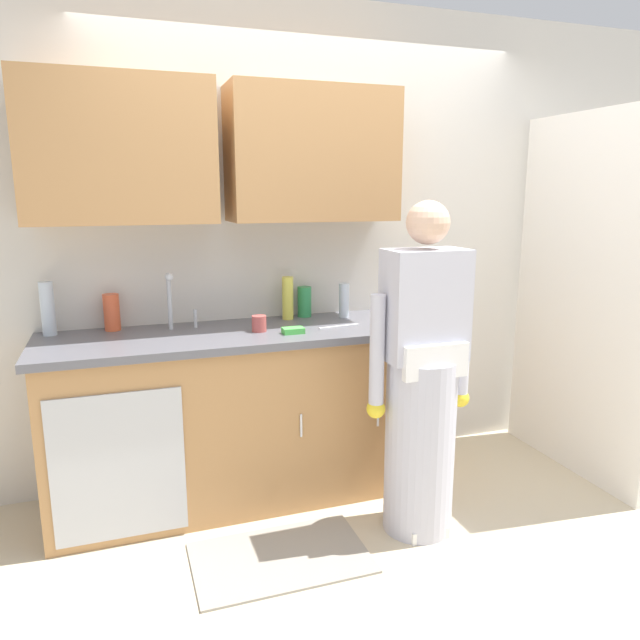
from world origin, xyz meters
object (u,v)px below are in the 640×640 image
object	(u,v)px
bottle_water_short	(48,309)
cup_by_sink	(259,324)
bottle_water_tall	(112,312)
sponge	(293,331)
person_at_sink	(421,396)
knife_on_counter	(339,326)
bottle_cleaner_spray	(344,300)
bottle_soap	(288,298)
bottle_dish_liquid	(304,302)
sink	(182,337)

from	to	relation	value
bottle_water_short	cup_by_sink	distance (m)	1.07
bottle_water_tall	sponge	world-z (taller)	bottle_water_tall
person_at_sink	sponge	xyz separation A→B (m)	(-0.51, 0.46, 0.26)
bottle_water_short	knife_on_counter	distance (m)	1.50
bottle_cleaner_spray	bottle_water_short	bearing A→B (deg)	177.44
bottle_cleaner_spray	cup_by_sink	distance (m)	0.59
bottle_soap	bottle_water_short	size ratio (longest dim) A/B	0.89
bottle_water_tall	bottle_water_short	bearing A→B (deg)	-177.84
bottle_soap	bottle_dish_liquid	distance (m)	0.12
sink	knife_on_counter	xyz separation A→B (m)	(0.83, -0.10, 0.02)
sink	bottle_cleaner_spray	world-z (taller)	sink
bottle_cleaner_spray	knife_on_counter	world-z (taller)	bottle_cleaner_spray
sink	bottle_soap	size ratio (longest dim) A/B	2.04
sink	bottle_cleaner_spray	size ratio (longest dim) A/B	2.51
bottle_soap	sponge	bearing A→B (deg)	-101.64
bottle_cleaner_spray	knife_on_counter	bearing A→B (deg)	-116.96
person_at_sink	bottle_water_short	xyz separation A→B (m)	(-1.69, 0.83, 0.39)
person_at_sink	bottle_water_short	world-z (taller)	person_at_sink
sink	bottle_soap	xyz separation A→B (m)	(0.62, 0.19, 0.14)
cup_by_sink	bottle_soap	bearing A→B (deg)	47.48
bottle_soap	bottle_dish_liquid	xyz separation A→B (m)	(0.11, 0.04, -0.03)
bottle_soap	cup_by_sink	distance (m)	0.35
bottle_dish_liquid	bottle_water_tall	world-z (taller)	bottle_water_tall
bottle_water_tall	cup_by_sink	xyz separation A→B (m)	(0.73, -0.28, -0.05)
person_at_sink	cup_by_sink	distance (m)	0.91
sink	bottle_soap	world-z (taller)	sink
bottle_soap	person_at_sink	bearing A→B (deg)	-61.81
bottle_cleaner_spray	sponge	bearing A→B (deg)	-143.22
bottle_water_tall	bottle_cleaner_spray	distance (m)	1.28
sponge	bottle_dish_liquid	bearing A→B (deg)	64.58
bottle_dish_liquid	cup_by_sink	bearing A→B (deg)	-139.86
bottle_cleaner_spray	knife_on_counter	size ratio (longest dim) A/B	0.83
knife_on_counter	sponge	distance (m)	0.28
bottle_water_tall	bottle_water_short	distance (m)	0.31
bottle_water_short	bottle_water_tall	bearing A→B (deg)	2.16
bottle_cleaner_spray	sponge	xyz separation A→B (m)	(-0.40, -0.30, -0.08)
sink	cup_by_sink	size ratio (longest dim) A/B	5.96
bottle_dish_liquid	bottle_cleaner_spray	xyz separation A→B (m)	(0.21, -0.09, 0.01)
bottle_water_short	sponge	xyz separation A→B (m)	(1.19, -0.37, -0.12)
bottle_water_tall	bottle_cleaner_spray	world-z (taller)	bottle_cleaner_spray
cup_by_sink	sponge	distance (m)	0.19
bottle_water_tall	bottle_cleaner_spray	size ratio (longest dim) A/B	0.97
knife_on_counter	person_at_sink	bearing A→B (deg)	-74.24
sink	bottle_cleaner_spray	bearing A→B (deg)	8.30
cup_by_sink	bottle_water_tall	bearing A→B (deg)	159.01
person_at_sink	bottle_soap	bearing A→B (deg)	118.19
bottle_cleaner_spray	bottle_soap	bearing A→B (deg)	170.89
sponge	bottle_cleaner_spray	bearing A→B (deg)	36.78
bottle_dish_liquid	knife_on_counter	distance (m)	0.35
cup_by_sink	person_at_sink	bearing A→B (deg)	-40.31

